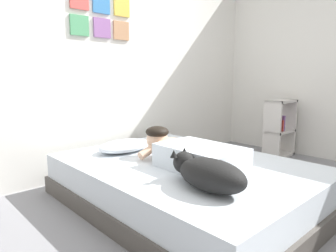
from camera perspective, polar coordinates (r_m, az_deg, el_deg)
The scene contains 10 objects.
ground_plane at distance 2.44m, azimuth 7.23°, elevation -16.22°, with size 13.42×13.42×0.00m, color gray.
back_wall at distance 3.38m, azimuth -12.77°, elevation 12.54°, with size 4.71×0.12×2.50m.
side_wall_right at distance 4.42m, azimuth 26.09°, elevation 10.99°, with size 0.10×5.92×2.50m, color silver.
bed at distance 2.55m, azimuth 3.19°, elevation -10.69°, with size 1.53×2.10×0.36m.
pillow at distance 2.84m, azimuth -8.29°, elevation -3.75°, with size 0.52×0.32×0.11m, color silver.
person_lying at distance 2.37m, azimuth 3.66°, elevation -4.99°, with size 0.43×0.92×0.27m.
dog at distance 1.89m, azimuth 7.54°, elevation -8.89°, with size 0.26×0.57×0.21m.
coffee_cup at distance 2.95m, azimuth 1.06°, elevation -3.50°, with size 0.12×0.09×0.07m.
cell_phone at distance 2.74m, azimuth 6.45°, elevation -5.29°, with size 0.07×0.14×0.01m, color black.
bookshelf at distance 4.23m, azimuth 20.32°, elevation -0.35°, with size 0.45×0.24×0.75m.
Camera 1 is at (-1.69, -1.40, 1.04)m, focal length 32.14 mm.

